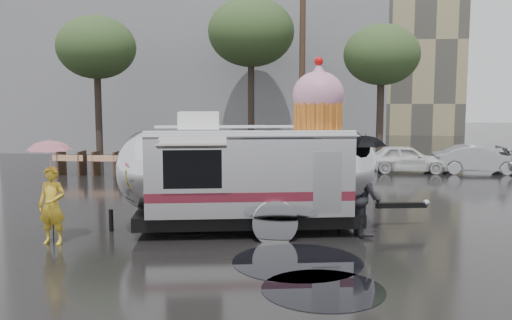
# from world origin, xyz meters

# --- Properties ---
(ground) EXTENTS (120.00, 120.00, 0.00)m
(ground) POSITION_xyz_m (0.00, 0.00, 0.00)
(ground) COLOR black
(ground) RESTS_ON ground
(puddles) EXTENTS (10.42, 6.99, 0.01)m
(puddles) POSITION_xyz_m (-0.34, -1.13, 0.01)
(puddles) COLOR black
(puddles) RESTS_ON ground
(grey_building) EXTENTS (22.00, 12.00, 13.00)m
(grey_building) POSITION_xyz_m (-4.00, 24.00, 6.50)
(grey_building) COLOR slate
(grey_building) RESTS_ON ground
(utility_pole) EXTENTS (1.60, 0.28, 9.00)m
(utility_pole) POSITION_xyz_m (2.50, 14.00, 4.62)
(utility_pole) COLOR #473323
(utility_pole) RESTS_ON ground
(tree_left) EXTENTS (3.64, 3.64, 6.95)m
(tree_left) POSITION_xyz_m (-7.00, 13.00, 5.48)
(tree_left) COLOR #382D26
(tree_left) RESTS_ON ground
(tree_mid) EXTENTS (4.20, 4.20, 8.03)m
(tree_mid) POSITION_xyz_m (0.00, 15.00, 6.34)
(tree_mid) COLOR #382D26
(tree_mid) RESTS_ON ground
(tree_right) EXTENTS (3.36, 3.36, 6.42)m
(tree_right) POSITION_xyz_m (6.00, 13.00, 5.06)
(tree_right) COLOR #382D26
(tree_right) RESTS_ON ground
(barricade_row) EXTENTS (4.30, 0.80, 1.00)m
(barricade_row) POSITION_xyz_m (-5.55, 9.96, 0.52)
(barricade_row) COLOR #473323
(barricade_row) RESTS_ON ground
(airstream_trailer) EXTENTS (7.89, 3.81, 4.29)m
(airstream_trailer) POSITION_xyz_m (1.39, 1.36, 1.51)
(airstream_trailer) COLOR silver
(airstream_trailer) RESTS_ON ground
(person_left) EXTENTS (0.66, 0.47, 1.73)m
(person_left) POSITION_xyz_m (-2.87, -0.40, 0.86)
(person_left) COLOR gold
(person_left) RESTS_ON ground
(umbrella_pink) EXTENTS (1.17, 1.17, 2.35)m
(umbrella_pink) POSITION_xyz_m (-2.87, -0.40, 1.95)
(umbrella_pink) COLOR pink
(umbrella_pink) RESTS_ON ground
(person_right) EXTENTS (0.69, 0.96, 1.80)m
(person_right) POSITION_xyz_m (4.07, 1.02, 0.90)
(person_right) COLOR black
(person_right) RESTS_ON ground
(umbrella_black) EXTENTS (1.24, 1.24, 2.39)m
(umbrella_black) POSITION_xyz_m (4.07, 1.02, 1.97)
(umbrella_black) COLOR black
(umbrella_black) RESTS_ON ground
(tripod) EXTENTS (0.56, 0.59, 1.45)m
(tripod) POSITION_xyz_m (3.28, 1.89, 0.84)
(tripod) COLOR black
(tripod) RESTS_ON ground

